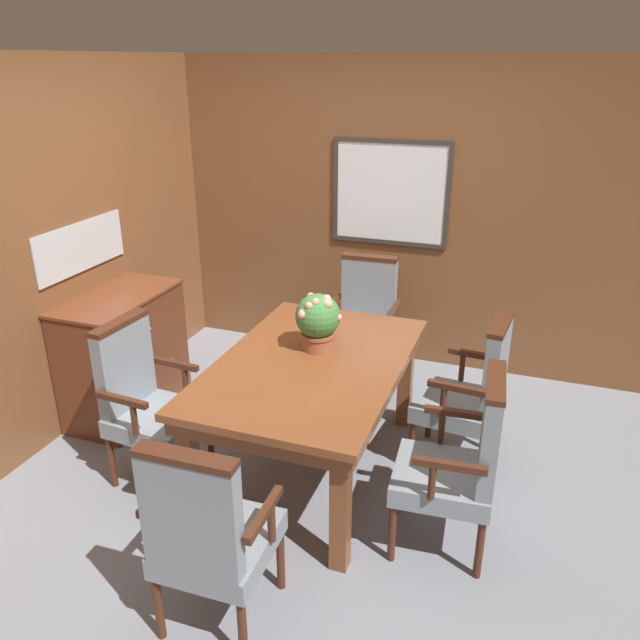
{
  "coord_description": "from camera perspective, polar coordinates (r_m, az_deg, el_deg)",
  "views": [
    {
      "loc": [
        1.29,
        -3.01,
        2.4
      ],
      "look_at": [
        0.12,
        0.22,
        0.96
      ],
      "focal_mm": 35.0,
      "sensor_mm": 36.0,
      "label": 1
    }
  ],
  "objects": [
    {
      "name": "chair_head_near",
      "position": [
        2.85,
        -10.15,
        -18.59
      ],
      "size": [
        0.53,
        0.51,
        1.01
      ],
      "rotation": [
        0.0,
        0.0,
        3.17
      ],
      "color": "#472314",
      "rests_on": "ground_plane"
    },
    {
      "name": "potted_plant",
      "position": [
        3.74,
        -0.2,
        -0.0
      ],
      "size": [
        0.29,
        0.27,
        0.36
      ],
      "color": "#9E5638",
      "rests_on": "dining_table"
    },
    {
      "name": "chair_right_near",
      "position": [
        3.3,
        12.75,
        -12.41
      ],
      "size": [
        0.53,
        0.54,
        1.01
      ],
      "rotation": [
        0.0,
        0.0,
        -1.5
      ],
      "color": "#472314",
      "rests_on": "ground_plane"
    },
    {
      "name": "dining_table",
      "position": [
        3.72,
        -0.79,
        -5.08
      ],
      "size": [
        1.06,
        1.66,
        0.76
      ],
      "color": "brown",
      "rests_on": "ground_plane"
    },
    {
      "name": "wall_back",
      "position": [
        5.18,
        4.99,
        9.55
      ],
      "size": [
        7.2,
        0.08,
        2.45
      ],
      "color": "brown",
      "rests_on": "ground_plane"
    },
    {
      "name": "ground_plane",
      "position": [
        4.06,
        -2.78,
        -13.58
      ],
      "size": [
        14.0,
        14.0,
        0.0
      ],
      "primitive_type": "plane",
      "color": "gray"
    },
    {
      "name": "sideboard_cabinet",
      "position": [
        4.68,
        -17.46,
        -3.01
      ],
      "size": [
        0.51,
        0.94,
        0.9
      ],
      "color": "brown",
      "rests_on": "ground_plane"
    },
    {
      "name": "chair_left_near",
      "position": [
        3.89,
        -15.69,
        -6.9
      ],
      "size": [
        0.53,
        0.54,
        1.01
      ],
      "rotation": [
        0.0,
        0.0,
        1.5
      ],
      "color": "#472314",
      "rests_on": "ground_plane"
    },
    {
      "name": "chair_head_far",
      "position": [
        4.85,
        4.09,
        0.03
      ],
      "size": [
        0.54,
        0.52,
        1.01
      ],
      "rotation": [
        0.0,
        0.0,
        0.05
      ],
      "color": "#472314",
      "rests_on": "ground_plane"
    },
    {
      "name": "chair_right_far",
      "position": [
        3.94,
        13.74,
        -6.29
      ],
      "size": [
        0.54,
        0.55,
        1.01
      ],
      "rotation": [
        0.0,
        0.0,
        -1.66
      ],
      "color": "#472314",
      "rests_on": "ground_plane"
    },
    {
      "name": "wall_left",
      "position": [
        4.38,
        -23.88,
        5.2
      ],
      "size": [
        0.08,
        7.2,
        2.45
      ],
      "color": "brown",
      "rests_on": "ground_plane"
    }
  ]
}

